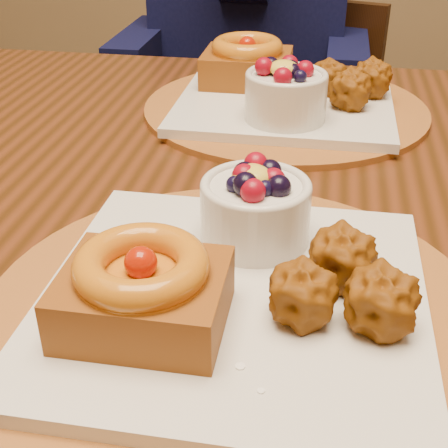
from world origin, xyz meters
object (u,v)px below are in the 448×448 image
(place_setting_far, at_px, (283,91))
(chair_far, at_px, (270,173))
(place_setting_near, at_px, (232,281))
(dining_table, at_px, (264,245))

(place_setting_far, height_order, chair_far, place_setting_far)
(place_setting_near, bearing_deg, chair_far, 93.58)
(dining_table, xyz_separation_m, chair_far, (-0.06, 0.66, -0.23))
(chair_far, bearing_deg, dining_table, -68.36)
(place_setting_near, relative_size, place_setting_far, 1.00)
(dining_table, distance_m, place_setting_far, 0.24)
(place_setting_far, xyz_separation_m, chair_far, (-0.05, 0.45, -0.34))
(place_setting_near, bearing_deg, dining_table, 89.24)
(dining_table, distance_m, place_setting_near, 0.24)
(place_setting_near, distance_m, chair_far, 0.94)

